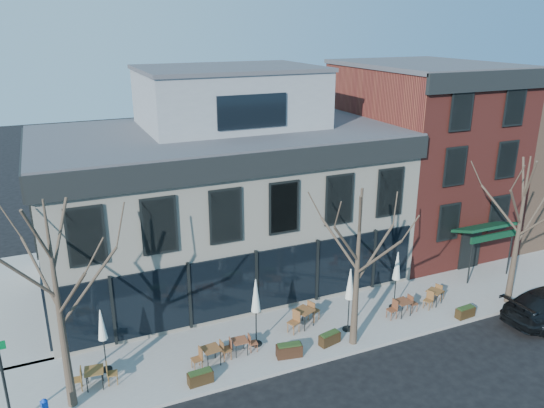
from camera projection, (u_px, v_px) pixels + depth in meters
name	position (u px, v px, depth m)	size (l,w,h in m)	color
ground	(256.00, 317.00, 25.41)	(120.00, 120.00, 0.00)	black
sidewalk_front	(338.00, 323.00, 24.75)	(33.50, 4.70, 0.15)	gray
sidewalk_side	(1.00, 305.00, 26.34)	(4.50, 12.00, 0.15)	gray
corner_building	(221.00, 194.00, 28.31)	(18.39, 10.39, 11.10)	silver
red_brick_building	(420.00, 155.00, 32.82)	(8.20, 11.78, 11.18)	maroon
bg_building	(523.00, 147.00, 37.69)	(12.00, 12.00, 10.00)	#8C664C
tree_corner	(59.00, 305.00, 18.05)	(3.93, 3.98, 7.92)	#382B21
tree_mid	(358.00, 267.00, 21.93)	(3.50, 3.55, 7.04)	#382B21
tree_right	(519.00, 230.00, 25.26)	(3.72, 3.77, 7.48)	#382B21
sign_pole	(4.00, 379.00, 17.73)	(0.50, 0.10, 3.40)	black
cafe_set_0	(95.00, 376.00, 20.17)	(1.77, 0.77, 0.92)	brown
cafe_set_1	(211.00, 354.00, 21.53)	(1.76, 0.77, 0.91)	brown
cafe_set_2	(240.00, 345.00, 22.21)	(1.55, 0.65, 0.81)	brown
cafe_set_3	(304.00, 316.00, 24.22)	(1.98, 1.23, 1.03)	brown
cafe_set_4	(402.00, 306.00, 25.16)	(1.76, 0.76, 0.92)	brown
cafe_set_5	(434.00, 296.00, 26.18)	(1.69, 1.05, 0.88)	brown
umbrella_0	(102.00, 328.00, 20.67)	(0.44, 0.44, 2.73)	black
umbrella_1	(256.00, 299.00, 22.26)	(0.50, 0.50, 3.14)	black
umbrella_3	(350.00, 287.00, 23.41)	(0.49, 0.49, 3.04)	black
umbrella_4	(397.00, 269.00, 25.29)	(0.47, 0.47, 2.96)	black
planter_0	(200.00, 377.00, 20.43)	(1.00, 0.44, 0.55)	#302110
planter_1	(289.00, 350.00, 22.07)	(1.13, 0.62, 0.60)	black
planter_2	(330.00, 338.00, 22.95)	(1.03, 0.59, 0.54)	black
planter_3	(465.00, 312.00, 25.04)	(0.98, 0.45, 0.54)	#302210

